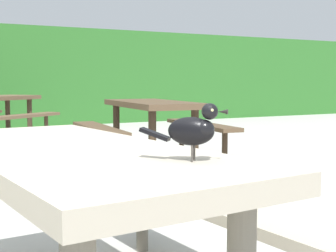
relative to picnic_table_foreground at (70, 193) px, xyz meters
The scene contains 3 objects.
picnic_table_foreground is the anchor object (origin of this frame).
bird_grackle 0.66m from the picnic_table_foreground, 66.72° to the right, with size 0.22×0.22×0.18m.
picnic_table_mid_right 4.38m from the picnic_table_foreground, 58.85° to the left, with size 1.85×1.88×0.74m.
Camera 1 is at (-0.27, -1.68, 0.99)m, focal length 52.79 mm.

